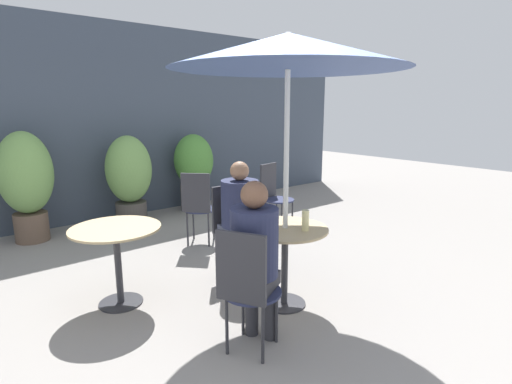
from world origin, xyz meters
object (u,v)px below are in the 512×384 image
Objects in this scene: bistro_chair_1 at (246,283)px; potted_plant_2 at (194,168)px; bistro_chair_2 at (273,191)px; potted_plant_1 at (129,175)px; bistro_chair_0 at (232,223)px; seated_person_0 at (241,212)px; umbrella at (288,52)px; beer_glass_1 at (305,220)px; cafe_table_near at (285,246)px; potted_plant_0 at (26,179)px; beer_glass_0 at (268,215)px; cafe_table_far at (117,244)px; seated_person_1 at (255,251)px; bistro_chair_3 at (198,203)px.

potted_plant_2 is (1.85, 3.81, 0.16)m from bistro_chair_1.
potted_plant_1 is at bearing 119.48° from bistro_chair_2.
bistro_chair_0 is 0.22m from seated_person_0.
potted_plant_1 is 3.62m from umbrella.
seated_person_0 is at bearing 93.93° from beer_glass_1.
bistro_chair_0 reaches higher than cafe_table_near.
potted_plant_0 is at bearing 112.53° from beer_glass_1.
potted_plant_2 is (1.17, 3.25, -0.09)m from beer_glass_0.
potted_plant_1 reaches higher than bistro_chair_1.
bistro_chair_2 reaches higher than beer_glass_0.
cafe_table_far is at bearing 176.23° from bistro_chair_0.
bistro_chair_2 is 5.26× the size of beer_glass_0.
cafe_table_near is 0.52× the size of potted_plant_0.
seated_person_1 is (-0.62, -1.14, 0.18)m from bistro_chair_0.
seated_person_0 is at bearing 126.49° from bistro_chair_3.
seated_person_0 is 3.06m from potted_plant_0.
bistro_chair_1 is at bearing -120.00° from bistro_chair_0.
seated_person_0 is at bearing 87.92° from cafe_table_near.
bistro_chair_0 is at bearing 82.70° from beer_glass_0.
seated_person_1 is 0.70m from beer_glass_1.
bistro_chair_3 is 1.19m from seated_person_0.
umbrella reaches higher than seated_person_1.
potted_plant_1 is (-0.27, 1.50, 0.18)m from bistro_chair_3.
cafe_table_near is at bearing -90.00° from seated_person_1.
cafe_table_far is 2.63m from potted_plant_1.
cafe_table_far is 4.32× the size of beer_glass_0.
seated_person_0 reaches higher than beer_glass_0.
potted_plant_1 is at bearing 93.62° from seated_person_0.
bistro_chair_1 and bistro_chair_3 have the same top height.
cafe_table_far is 3.35m from potted_plant_2.
bistro_chair_2 is 1.71m from potted_plant_2.
bistro_chair_1 is 1.31m from seated_person_0.
beer_glass_1 is 1.38m from umbrella.
bistro_chair_0 is 1.31m from seated_person_1.
potted_plant_2 is (1.09, 2.60, 0.16)m from bistro_chair_0.
umbrella is (-0.00, -0.00, 1.62)m from cafe_table_near.
bistro_chair_3 is at bearing -51.29° from bistro_chair_1.
potted_plant_2 reaches higher than cafe_table_near.
potted_plant_1 is at bearing 90.82° from cafe_table_near.
cafe_table_near is 2.25m from bistro_chair_2.
bistro_chair_0 is 2.82m from potted_plant_2.
beer_glass_1 reaches higher than cafe_table_far.
cafe_table_far is 1.35m from beer_glass_0.
beer_glass_1 is (-1.34, -1.90, 0.25)m from bistro_chair_2.
cafe_table_far is 1.20m from seated_person_0.
potted_plant_1 is 1.17m from potted_plant_2.
potted_plant_2 is 3.88m from umbrella.
umbrella reaches higher than bistro_chair_2.
seated_person_0 is 6.95× the size of beer_glass_1.
beer_glass_0 is 0.14× the size of potted_plant_1.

